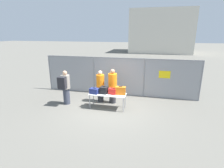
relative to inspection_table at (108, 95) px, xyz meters
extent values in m
plane|color=#605E56|center=(0.11, -0.06, -0.66)|extent=(120.00, 120.00, 0.00)
cylinder|color=gray|center=(-4.31, 2.02, 0.43)|extent=(0.07, 0.07, 2.19)
cylinder|color=gray|center=(-1.37, 2.02, 0.43)|extent=(0.07, 0.07, 2.19)
cylinder|color=gray|center=(1.58, 2.02, 0.43)|extent=(0.07, 0.07, 2.19)
cylinder|color=gray|center=(4.52, 2.02, 0.43)|extent=(0.07, 0.07, 2.19)
cube|color=gray|center=(0.11, 2.02, 0.43)|extent=(8.83, 0.01, 2.19)
cube|color=gray|center=(0.11, 2.02, 1.50)|extent=(8.83, 0.04, 0.04)
cube|color=yellow|center=(2.66, 2.01, 0.70)|extent=(0.60, 0.01, 0.40)
cube|color=silver|center=(0.00, 0.00, 0.05)|extent=(1.75, 0.66, 0.02)
cylinder|color=#99999E|center=(-0.81, -0.27, -0.31)|extent=(0.04, 0.04, 0.70)
cylinder|color=#99999E|center=(0.81, -0.27, -0.31)|extent=(0.04, 0.04, 0.70)
cylinder|color=#99999E|center=(-0.81, 0.27, -0.31)|extent=(0.04, 0.04, 0.70)
cylinder|color=#99999E|center=(0.81, 0.27, -0.31)|extent=(0.04, 0.04, 0.70)
cube|color=navy|center=(-0.64, -0.05, 0.19)|extent=(0.46, 0.37, 0.25)
cube|color=black|center=(-0.64, -0.05, 0.32)|extent=(0.16, 0.05, 0.02)
cube|color=black|center=(-0.19, 0.06, 0.22)|extent=(0.39, 0.39, 0.33)
cube|color=black|center=(-0.19, 0.06, 0.40)|extent=(0.14, 0.04, 0.02)
cube|color=red|center=(0.24, 0.05, 0.20)|extent=(0.42, 0.30, 0.28)
cube|color=black|center=(0.24, 0.05, 0.35)|extent=(0.15, 0.05, 0.02)
cube|color=orange|center=(0.61, 0.07, 0.25)|extent=(0.49, 0.25, 0.38)
cube|color=black|center=(0.61, 0.07, 0.46)|extent=(0.16, 0.04, 0.02)
cylinder|color=#383D4C|center=(-2.18, 0.03, -0.25)|extent=(0.33, 0.33, 0.83)
cylinder|color=gray|center=(-2.18, 0.03, 0.51)|extent=(0.43, 0.43, 0.69)
sphere|color=tan|center=(-2.18, 0.03, 0.97)|extent=(0.22, 0.22, 0.22)
cube|color=#232328|center=(-2.18, -0.31, 0.55)|extent=(0.39, 0.24, 0.58)
cylinder|color=#2D2D33|center=(0.08, 0.72, -0.24)|extent=(0.34, 0.34, 0.85)
cylinder|color=orange|center=(0.08, 0.72, 0.54)|extent=(0.44, 0.44, 0.71)
sphere|color=#A57A5B|center=(0.08, 0.72, 1.01)|extent=(0.23, 0.23, 0.23)
cylinder|color=#2D2D33|center=(-0.59, 0.76, -0.26)|extent=(0.31, 0.31, 0.80)
cylinder|color=orange|center=(-0.59, 0.76, 0.47)|extent=(0.41, 0.41, 0.66)
sphere|color=beige|center=(-0.59, 0.76, 0.91)|extent=(0.22, 0.22, 0.22)
cube|color=#4C6B47|center=(0.65, 4.49, -0.20)|extent=(2.66, 1.38, 0.59)
sphere|color=black|center=(0.18, 3.74, -0.35)|extent=(0.61, 0.61, 0.61)
sphere|color=black|center=(0.18, 5.24, -0.35)|extent=(0.61, 0.61, 0.61)
cylinder|color=#59595B|center=(-1.15, 4.49, -0.44)|extent=(0.93, 0.06, 0.06)
cube|color=beige|center=(2.92, 26.99, 3.03)|extent=(10.63, 8.06, 7.37)
camera|label=1|loc=(2.03, -7.58, 2.88)|focal=28.00mm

